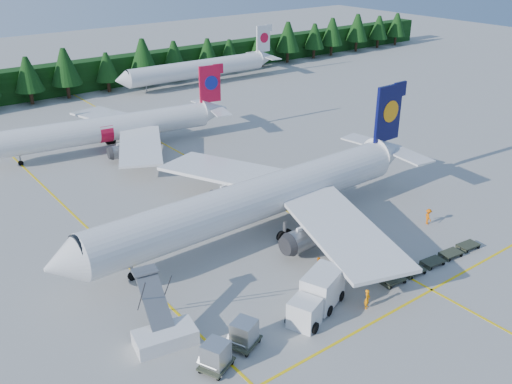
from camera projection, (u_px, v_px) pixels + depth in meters
ground at (337, 283)px, 52.35m from camera, size 320.00×320.00×0.00m
taxi_stripe_a at (104, 243)px, 59.07m from camera, size 0.25×120.00×0.01m
taxi_stripe_b at (256, 194)px, 70.14m from camera, size 0.25×120.00×0.01m
taxi_stripe_cross at (387, 315)px, 48.01m from camera, size 80.00×0.25×0.01m
treeline_hedge at (38, 82)px, 110.42m from camera, size 220.00×4.00×6.00m
airliner_navy at (249, 203)px, 58.94m from camera, size 44.70×36.80×13.00m
airliner_red at (100, 130)px, 82.69m from camera, size 37.13×30.35×10.84m
airliner_far_right at (193, 69)px, 119.19m from camera, size 37.22×4.74×10.82m
airstairs at (164, 332)px, 44.50m from camera, size 5.16×7.00×4.31m
service_truck at (316, 296)px, 47.80m from camera, size 6.95×4.59×3.15m
dolly_train at (433, 261)px, 55.07m from camera, size 13.36×2.04×0.13m
uld_pair at (230, 343)px, 42.67m from camera, size 6.19×3.55×1.92m
crew_a at (367, 299)px, 48.52m from camera, size 0.79×0.69×1.82m
crew_b at (318, 265)px, 53.56m from camera, size 0.89×0.73×1.68m
crew_c at (428, 217)px, 62.67m from camera, size 0.81×0.90×1.80m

